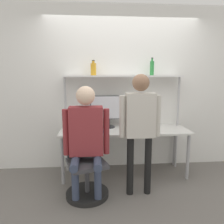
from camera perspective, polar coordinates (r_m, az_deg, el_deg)
ground_plane at (r=3.38m, az=4.00°, el=-18.16°), size 12.00×12.00×0.00m
wall_back at (r=3.71m, az=2.57°, el=6.12°), size 8.00×0.06×2.70m
desk at (r=3.46m, az=3.24°, el=-5.63°), size 1.99×0.67×0.74m
shelf_unit at (r=3.54m, az=2.93°, el=6.32°), size 1.89×0.27×1.57m
monitor at (r=3.51m, az=-0.99°, el=0.67°), size 0.58×0.21×0.52m
laptop at (r=3.28m, az=-6.36°, el=-4.09°), size 0.33×0.23×0.24m
cell_phone at (r=3.27m, az=-1.75°, el=-5.15°), size 0.07×0.15×0.01m
office_chair at (r=3.01m, az=-6.77°, el=-15.83°), size 0.58×0.58×0.93m
person_seated at (r=2.77m, az=-6.77°, el=-5.45°), size 0.59×0.48×1.44m
person_standing at (r=2.80m, az=7.33°, el=-2.15°), size 0.53×0.21×1.59m
bottle_amber at (r=3.50m, az=-4.87°, el=11.14°), size 0.09×0.09×0.23m
bottle_green at (r=3.62m, az=10.39°, el=11.27°), size 0.06×0.06×0.28m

